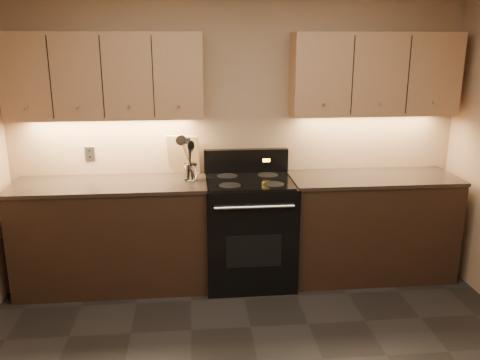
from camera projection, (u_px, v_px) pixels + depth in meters
name	position (u px, v px, depth m)	size (l,w,h in m)	color
wall_back	(237.00, 131.00, 4.54)	(4.00, 0.04, 2.60)	tan
counter_left	(113.00, 235.00, 4.37)	(1.62, 0.62, 0.93)	black
counter_right	(370.00, 226.00, 4.58)	(1.46, 0.62, 0.93)	black
stove	(249.00, 229.00, 4.46)	(0.76, 0.68, 1.14)	black
upper_cab_left	(105.00, 76.00, 4.16)	(1.60, 0.30, 0.70)	#B07D58
upper_cab_right	(374.00, 74.00, 4.37)	(1.44, 0.30, 0.70)	#B07D58
outlet_plate	(90.00, 154.00, 4.46)	(0.09, 0.01, 0.12)	#B2B5BA
utensil_crock	(191.00, 172.00, 4.33)	(0.14, 0.14, 0.14)	white
cutting_board	(184.00, 155.00, 4.50)	(0.28, 0.02, 0.36)	tan
wooden_spoon	(186.00, 161.00, 4.30)	(0.06, 0.06, 0.30)	tan
black_spoon	(189.00, 159.00, 4.31)	(0.06, 0.06, 0.33)	black
black_turner	(192.00, 158.00, 4.28)	(0.08, 0.08, 0.36)	black
steel_spatula	(193.00, 157.00, 4.30)	(0.08, 0.08, 0.37)	silver
steel_skimmer	(195.00, 156.00, 4.28)	(0.09, 0.09, 0.38)	silver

